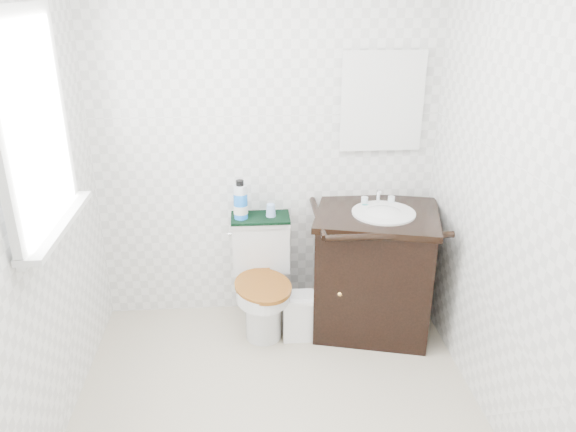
{
  "coord_description": "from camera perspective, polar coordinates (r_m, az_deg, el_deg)",
  "views": [
    {
      "loc": [
        -0.13,
        -2.26,
        2.14
      ],
      "look_at": [
        0.1,
        0.75,
        0.88
      ],
      "focal_mm": 35.0,
      "sensor_mm": 36.0,
      "label": 1
    }
  ],
  "objects": [
    {
      "name": "floor",
      "position": [
        3.11,
        -0.91,
        -20.7
      ],
      "size": [
        2.4,
        2.4,
        0.0
      ],
      "primitive_type": "plane",
      "color": "beige",
      "rests_on": "ground"
    },
    {
      "name": "wall_back",
      "position": [
        3.58,
        -2.22,
        7.53
      ],
      "size": [
        2.4,
        0.0,
        2.4
      ],
      "primitive_type": "plane",
      "rotation": [
        1.57,
        0.0,
        0.0
      ],
      "color": "white",
      "rests_on": "ground"
    },
    {
      "name": "wall_front",
      "position": [
        1.42,
        1.94,
        -18.7
      ],
      "size": [
        2.4,
        0.0,
        2.4
      ],
      "primitive_type": "plane",
      "rotation": [
        -1.57,
        0.0,
        0.0
      ],
      "color": "white",
      "rests_on": "ground"
    },
    {
      "name": "wall_left",
      "position": [
        2.63,
        -25.75,
        -0.54
      ],
      "size": [
        0.0,
        2.4,
        2.4
      ],
      "primitive_type": "plane",
      "rotation": [
        1.57,
        0.0,
        1.57
      ],
      "color": "white",
      "rests_on": "ground"
    },
    {
      "name": "wall_right",
      "position": [
        2.73,
        22.61,
        0.83
      ],
      "size": [
        0.0,
        2.4,
        2.4
      ],
      "primitive_type": "plane",
      "rotation": [
        1.57,
        0.0,
        -1.57
      ],
      "color": "white",
      "rests_on": "ground"
    },
    {
      "name": "window",
      "position": [
        2.74,
        -24.66,
        8.28
      ],
      "size": [
        0.02,
        0.7,
        0.9
      ],
      "primitive_type": "cube",
      "color": "white",
      "rests_on": "wall_left"
    },
    {
      "name": "mirror",
      "position": [
        3.6,
        9.54,
        11.4
      ],
      "size": [
        0.5,
        0.02,
        0.6
      ],
      "primitive_type": "cube",
      "color": "silver",
      "rests_on": "wall_back"
    },
    {
      "name": "toilet",
      "position": [
        3.71,
        -2.64,
        -6.69
      ],
      "size": [
        0.43,
        0.64,
        0.72
      ],
      "color": "silver",
      "rests_on": "floor"
    },
    {
      "name": "vanity",
      "position": [
        3.68,
        8.76,
        -5.18
      ],
      "size": [
        0.88,
        0.8,
        0.92
      ],
      "color": "black",
      "rests_on": "floor"
    },
    {
      "name": "trash_bin",
      "position": [
        3.65,
        1.0,
        -10.12
      ],
      "size": [
        0.21,
        0.17,
        0.31
      ],
      "color": "white",
      "rests_on": "floor"
    },
    {
      "name": "towel",
      "position": [
        3.63,
        -2.82,
        -0.17
      ],
      "size": [
        0.38,
        0.22,
        0.02
      ],
      "primitive_type": "cube",
      "color": "black",
      "rests_on": "toilet"
    },
    {
      "name": "mouthwash_bottle",
      "position": [
        3.57,
        -4.85,
        1.52
      ],
      "size": [
        0.09,
        0.09,
        0.25
      ],
      "color": "blue",
      "rests_on": "towel"
    },
    {
      "name": "cup",
      "position": [
        3.62,
        -1.76,
        0.59
      ],
      "size": [
        0.06,
        0.06,
        0.08
      ],
      "primitive_type": "cone",
      "color": "#93B9F1",
      "rests_on": "towel"
    },
    {
      "name": "soap_bar",
      "position": [
        3.59,
        7.83,
        1.1
      ],
      "size": [
        0.06,
        0.04,
        0.02
      ],
      "primitive_type": "ellipsoid",
      "color": "teal",
      "rests_on": "vanity"
    }
  ]
}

